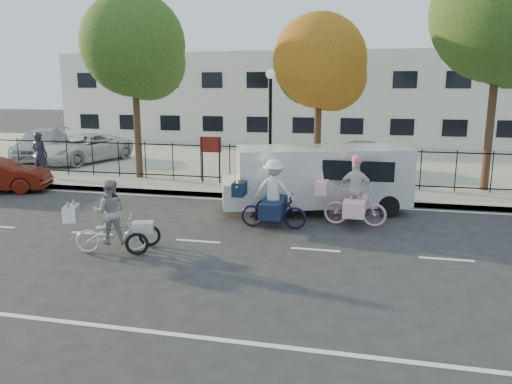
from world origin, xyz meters
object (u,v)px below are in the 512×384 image
(unicorn_bike, at_px, (354,200))
(lot_car_b, at_px, (84,148))
(lamppost, at_px, (270,107))
(lot_car_d, at_px, (356,157))
(bull_bike, at_px, (272,201))
(white_van, at_px, (319,176))
(pedestrian, at_px, (40,155))
(lot_car_a, at_px, (41,144))
(zebra_trike, at_px, (111,224))

(unicorn_bike, relative_size, lot_car_b, 0.41)
(lamppost, xyz_separation_m, lot_car_b, (-10.11, 3.63, -2.27))
(lot_car_d, bearing_deg, bull_bike, -86.69)
(white_van, bearing_deg, pedestrian, 149.45)
(lot_car_a, distance_m, lot_car_b, 3.06)
(lamppost, relative_size, unicorn_bike, 2.14)
(unicorn_bike, relative_size, pedestrian, 1.09)
(pedestrian, bearing_deg, lot_car_a, -52.58)
(zebra_trike, height_order, lot_car_b, zebra_trike)
(white_van, distance_m, lot_car_a, 16.93)
(lamppost, height_order, lot_car_d, lamppost)
(pedestrian, xyz_separation_m, lot_car_a, (-3.41, 4.79, -0.20))
(unicorn_bike, relative_size, white_van, 0.33)
(bull_bike, bearing_deg, lot_car_a, 54.60)
(lamppost, height_order, bull_bike, lamppost)
(unicorn_bike, xyz_separation_m, lot_car_d, (-0.19, 7.80, 0.13))
(unicorn_bike, height_order, lot_car_a, unicorn_bike)
(unicorn_bike, bearing_deg, lot_car_a, 64.04)
(unicorn_bike, distance_m, lot_car_b, 15.64)
(pedestrian, distance_m, lot_car_b, 4.02)
(bull_bike, xyz_separation_m, lot_car_b, (-11.21, 8.77, 0.08))
(unicorn_bike, distance_m, pedestrian, 13.58)
(pedestrian, bearing_deg, white_van, 169.37)
(white_van, height_order, lot_car_d, white_van)
(lot_car_b, distance_m, lot_car_d, 13.22)
(pedestrian, height_order, lot_car_d, pedestrian)
(lot_car_a, bearing_deg, zebra_trike, -68.66)
(lamppost, xyz_separation_m, zebra_trike, (-2.22, -8.02, -2.43))
(unicorn_bike, xyz_separation_m, lot_car_b, (-13.41, 8.05, 0.10))
(bull_bike, relative_size, pedestrian, 1.11)
(unicorn_bike, distance_m, bull_bike, 2.31)
(bull_bike, bearing_deg, lot_car_b, 50.60)
(pedestrian, distance_m, lot_car_d, 13.30)
(lamppost, bearing_deg, lot_car_d, 47.45)
(zebra_trike, height_order, lot_car_d, zebra_trike)
(zebra_trike, height_order, unicorn_bike, unicorn_bike)
(lot_car_a, relative_size, lot_car_b, 1.01)
(white_van, relative_size, pedestrian, 3.31)
(bull_bike, xyz_separation_m, lot_car_d, (2.01, 8.53, 0.11))
(lot_car_d, bearing_deg, pedestrian, -147.11)
(bull_bike, height_order, lot_car_b, bull_bike)
(lamppost, xyz_separation_m, bull_bike, (1.10, -5.14, -2.34))
(lot_car_b, bearing_deg, lot_car_d, 14.55)
(bull_bike, distance_m, white_van, 2.41)
(bull_bike, bearing_deg, pedestrian, 64.67)
(lot_car_b, bearing_deg, unicorn_bike, -15.36)
(lot_car_a, bearing_deg, pedestrian, -74.26)
(lot_car_a, bearing_deg, unicorn_bike, -48.11)
(bull_bike, distance_m, pedestrian, 11.78)
(lot_car_d, bearing_deg, zebra_trike, -98.51)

